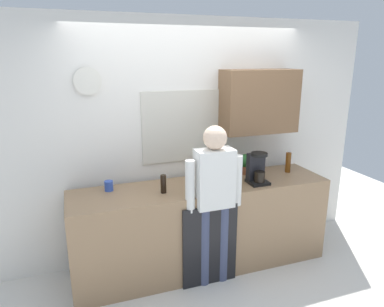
# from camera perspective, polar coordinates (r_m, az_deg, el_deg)

# --- Properties ---
(ground_plane) EXTENTS (8.00, 8.00, 0.00)m
(ground_plane) POSITION_cam_1_polar(r_m,az_deg,el_deg) (3.78, 3.35, -19.96)
(ground_plane) COLOR silver
(kitchen_counter) EXTENTS (2.68, 0.64, 0.93)m
(kitchen_counter) POSITION_cam_1_polar(r_m,az_deg,el_deg) (3.78, 1.67, -11.76)
(kitchen_counter) COLOR #937251
(kitchen_counter) RESTS_ON ground_plane
(dishwasher_panel) EXTENTS (0.56, 0.02, 0.83)m
(dishwasher_panel) POSITION_cam_1_polar(r_m,az_deg,el_deg) (3.52, 2.97, -14.87)
(dishwasher_panel) COLOR black
(dishwasher_panel) RESTS_ON ground_plane
(back_wall_assembly) EXTENTS (4.28, 0.42, 2.60)m
(back_wall_assembly) POSITION_cam_1_polar(r_m,az_deg,el_deg) (3.86, 1.00, 3.09)
(back_wall_assembly) COLOR white
(back_wall_assembly) RESTS_ON ground_plane
(coffee_maker) EXTENTS (0.20, 0.20, 0.33)m
(coffee_maker) POSITION_cam_1_polar(r_m,az_deg,el_deg) (3.67, 10.57, -2.55)
(coffee_maker) COLOR black
(coffee_maker) RESTS_ON kitchen_counter
(bottle_olive_oil) EXTENTS (0.06, 0.06, 0.25)m
(bottle_olive_oil) POSITION_cam_1_polar(r_m,az_deg,el_deg) (3.86, 5.83, -1.80)
(bottle_olive_oil) COLOR olive
(bottle_olive_oil) RESTS_ON kitchen_counter
(bottle_green_wine) EXTENTS (0.07, 0.07, 0.30)m
(bottle_green_wine) POSITION_cam_1_polar(r_m,az_deg,el_deg) (3.75, 4.83, -1.92)
(bottle_green_wine) COLOR #195923
(bottle_green_wine) RESTS_ON kitchen_counter
(bottle_dark_sauce) EXTENTS (0.06, 0.06, 0.18)m
(bottle_dark_sauce) POSITION_cam_1_polar(r_m,az_deg,el_deg) (3.38, -4.70, -4.99)
(bottle_dark_sauce) COLOR black
(bottle_dark_sauce) RESTS_ON kitchen_counter
(bottle_amber_beer) EXTENTS (0.06, 0.06, 0.23)m
(bottle_amber_beer) POSITION_cam_1_polar(r_m,az_deg,el_deg) (4.10, 15.43, -1.41)
(bottle_amber_beer) COLOR brown
(bottle_amber_beer) RESTS_ON kitchen_counter
(cup_blue_mug) EXTENTS (0.08, 0.08, 0.10)m
(cup_blue_mug) POSITION_cam_1_polar(r_m,az_deg,el_deg) (3.53, -13.43, -5.16)
(cup_blue_mug) COLOR #3351B2
(cup_blue_mug) RESTS_ON kitchen_counter
(potted_plant) EXTENTS (0.15, 0.15, 0.23)m
(potted_plant) POSITION_cam_1_polar(r_m,az_deg,el_deg) (3.93, 8.74, -1.48)
(potted_plant) COLOR #9E5638
(potted_plant) RESTS_ON kitchen_counter
(dish_soap) EXTENTS (0.06, 0.06, 0.18)m
(dish_soap) POSITION_cam_1_polar(r_m,az_deg,el_deg) (3.53, 4.93, -4.25)
(dish_soap) COLOR yellow
(dish_soap) RESTS_ON kitchen_counter
(storage_canister) EXTENTS (0.14, 0.14, 0.17)m
(storage_canister) POSITION_cam_1_polar(r_m,az_deg,el_deg) (3.76, 2.79, -2.85)
(storage_canister) COLOR silver
(storage_canister) RESTS_ON kitchen_counter
(person_at_sink) EXTENTS (0.57, 0.22, 1.60)m
(person_at_sink) POSITION_cam_1_polar(r_m,az_deg,el_deg) (3.32, 3.61, -6.54)
(person_at_sink) COLOR #3F4766
(person_at_sink) RESTS_ON ground_plane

